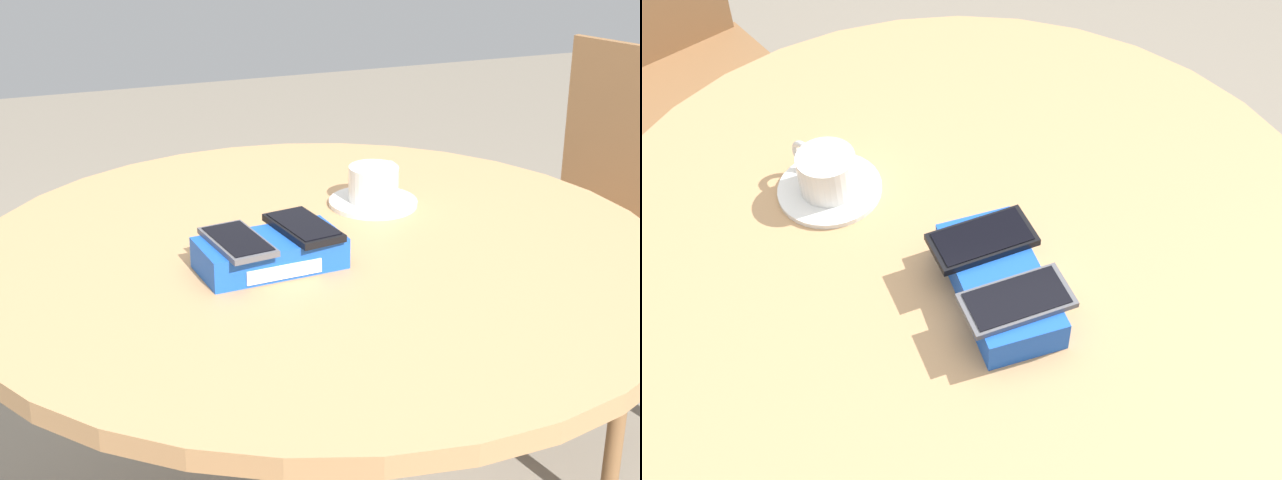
{
  "view_description": "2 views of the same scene",
  "coord_description": "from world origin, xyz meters",
  "views": [
    {
      "loc": [
        -0.47,
        -1.42,
        1.42
      ],
      "look_at": [
        0.0,
        0.0,
        0.79
      ],
      "focal_mm": 60.0,
      "sensor_mm": 36.0,
      "label": 1
    },
    {
      "loc": [
        -0.78,
        0.17,
        1.69
      ],
      "look_at": [
        0.0,
        0.0,
        0.79
      ],
      "focal_mm": 50.0,
      "sensor_mm": 36.0,
      "label": 2
    }
  ],
  "objects": [
    {
      "name": "round_table",
      "position": [
        0.0,
        0.0,
        0.67
      ],
      "size": [
        1.1,
        1.1,
        0.77
      ],
      "color": "#2D2D2D",
      "rests_on": "ground_plane"
    },
    {
      "name": "coffee_cup",
      "position": [
        0.15,
        0.17,
        0.81
      ],
      "size": [
        0.1,
        0.09,
        0.06
      ],
      "color": "silver",
      "rests_on": "saucer"
    },
    {
      "name": "chair_near_window",
      "position": [
        0.83,
        0.45,
        0.48
      ],
      "size": [
        0.6,
        0.6,
        0.91
      ],
      "color": "brown",
      "rests_on": "ground_plane"
    },
    {
      "name": "phone_gray",
      "position": [
        -0.14,
        -0.04,
        0.82
      ],
      "size": [
        0.09,
        0.15,
        0.01
      ],
      "color": "#515156",
      "rests_on": "phone_box"
    },
    {
      "name": "phone_black",
      "position": [
        -0.03,
        -0.02,
        0.82
      ],
      "size": [
        0.09,
        0.15,
        0.01
      ],
      "color": "black",
      "rests_on": "phone_box"
    },
    {
      "name": "phone_box",
      "position": [
        -0.09,
        -0.03,
        0.79
      ],
      "size": [
        0.22,
        0.13,
        0.05
      ],
      "color": "blue",
      "rests_on": "round_table"
    },
    {
      "name": "saucer",
      "position": [
        0.15,
        0.16,
        0.77
      ],
      "size": [
        0.15,
        0.15,
        0.01
      ],
      "primitive_type": "cylinder",
      "color": "silver",
      "rests_on": "round_table"
    }
  ]
}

